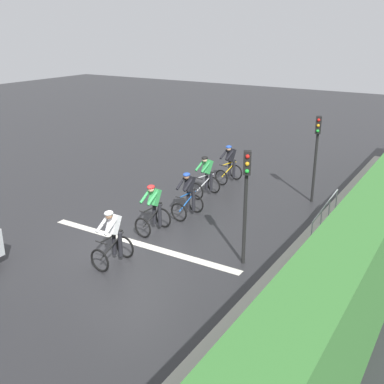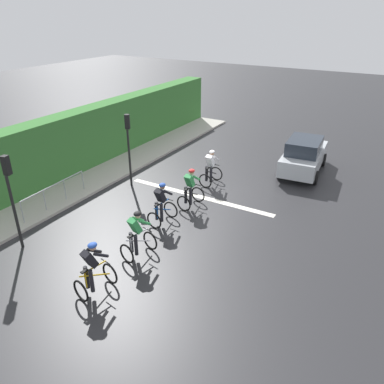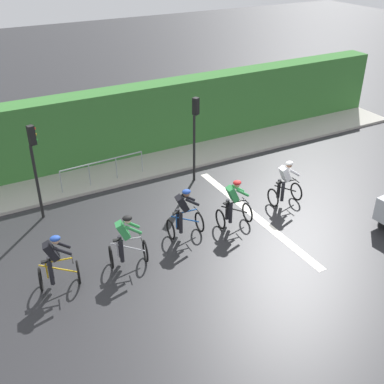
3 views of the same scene
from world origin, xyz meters
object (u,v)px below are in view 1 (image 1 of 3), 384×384
at_px(cyclist_lead, 230,164).
at_px(traffic_light_near_crossing, 246,191).
at_px(traffic_light_far_junction, 317,146).
at_px(pedestrian_railing_kerbside, 325,211).
at_px(cyclist_trailing, 113,238).
at_px(cyclist_second, 206,177).
at_px(cyclist_fourth, 154,209).
at_px(cyclist_mid, 188,195).

height_order(cyclist_lead, traffic_light_near_crossing, traffic_light_near_crossing).
distance_m(traffic_light_far_junction, pedestrian_railing_kerbside, 3.22).
bearing_deg(traffic_light_near_crossing, cyclist_trailing, -148.56).
bearing_deg(pedestrian_railing_kerbside, cyclist_second, 168.20).
bearing_deg(cyclist_fourth, cyclist_trailing, -82.33).
bearing_deg(cyclist_second, cyclist_fourth, -86.03).
bearing_deg(cyclist_trailing, cyclist_second, 95.38).
bearing_deg(cyclist_mid, cyclist_fourth, -98.56).
relative_size(cyclist_fourth, cyclist_trailing, 1.00).
relative_size(cyclist_second, pedestrian_railing_kerbside, 0.50).
height_order(cyclist_second, traffic_light_near_crossing, traffic_light_near_crossing).
bearing_deg(traffic_light_near_crossing, cyclist_fourth, 172.36).
height_order(cyclist_fourth, traffic_light_near_crossing, traffic_light_near_crossing).
bearing_deg(traffic_light_near_crossing, cyclist_mid, 145.87).
bearing_deg(cyclist_second, pedestrian_railing_kerbside, -11.80).
relative_size(cyclist_mid, traffic_light_near_crossing, 0.50).
bearing_deg(pedestrian_railing_kerbside, cyclist_mid, -166.08).
xyz_separation_m(cyclist_second, cyclist_trailing, (0.59, -6.29, 0.00)).
bearing_deg(cyclist_lead, cyclist_trailing, -85.84).
bearing_deg(pedestrian_railing_kerbside, cyclist_lead, 148.56).
distance_m(cyclist_mid, cyclist_fourth, 1.73).
bearing_deg(cyclist_lead, pedestrian_railing_kerbside, -31.44).
relative_size(traffic_light_near_crossing, traffic_light_far_junction, 1.00).
relative_size(cyclist_lead, traffic_light_near_crossing, 0.50).
relative_size(cyclist_mid, cyclist_fourth, 1.00).
bearing_deg(traffic_light_far_junction, traffic_light_near_crossing, -90.82).
bearing_deg(cyclist_second, cyclist_lead, 90.40).
bearing_deg(cyclist_trailing, cyclist_fourth, 97.67).
relative_size(cyclist_fourth, traffic_light_far_junction, 0.50).
bearing_deg(cyclist_lead, cyclist_fourth, -87.26).
distance_m(cyclist_second, traffic_light_near_crossing, 5.92).
bearing_deg(cyclist_mid, cyclist_trailing, -89.10).
height_order(cyclist_lead, pedestrian_railing_kerbside, cyclist_lead).
xyz_separation_m(cyclist_mid, cyclist_fourth, (-0.26, -1.71, 0.00)).
xyz_separation_m(cyclist_mid, pedestrian_railing_kerbside, (4.54, 1.13, -0.01)).
distance_m(traffic_light_near_crossing, pedestrian_railing_kerbside, 3.84).
relative_size(cyclist_fourth, traffic_light_near_crossing, 0.50).
height_order(traffic_light_near_crossing, pedestrian_railing_kerbside, traffic_light_near_crossing).
height_order(cyclist_lead, cyclist_trailing, same).
bearing_deg(traffic_light_near_crossing, cyclist_second, 130.62).
distance_m(cyclist_lead, pedestrian_railing_kerbside, 5.96).
distance_m(cyclist_lead, cyclist_fourth, 5.95).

